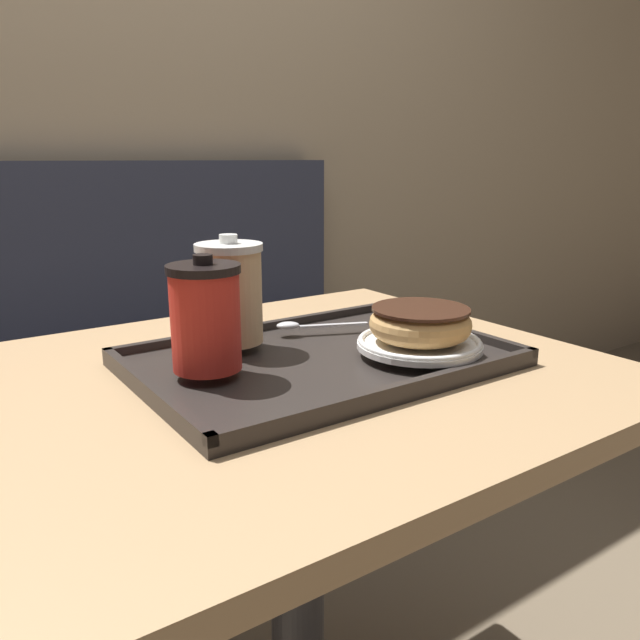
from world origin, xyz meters
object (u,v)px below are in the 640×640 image
object	(u,v)px
coffee_cup_rear	(230,293)
spoon	(301,325)
coffee_cup_front	(205,317)
donut_chocolate_glazed	(420,323)

from	to	relation	value
coffee_cup_rear	spoon	size ratio (longest dim) A/B	1.11
coffee_cup_rear	spoon	bearing A→B (deg)	1.84
coffee_cup_front	spoon	world-z (taller)	coffee_cup_front
donut_chocolate_glazed	coffee_cup_rear	bearing A→B (deg)	138.56
coffee_cup_front	spoon	size ratio (longest dim) A/B	1.03
coffee_cup_front	spoon	xyz separation A→B (m)	(0.20, 0.09, -0.06)
donut_chocolate_glazed	spoon	bearing A→B (deg)	113.64
coffee_cup_front	donut_chocolate_glazed	size ratio (longest dim) A/B	1.02
spoon	coffee_cup_rear	bearing A→B (deg)	24.82
coffee_cup_front	donut_chocolate_glazed	bearing A→B (deg)	-17.46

